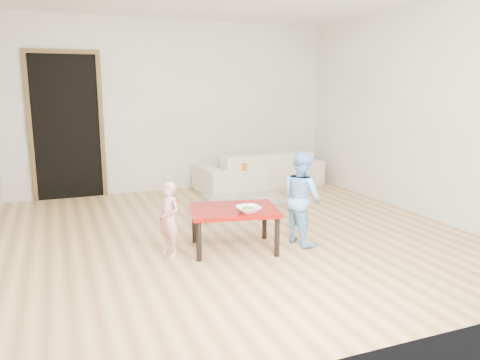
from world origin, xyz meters
TOP-DOWN VIEW (x-y plane):
  - floor at (0.00, 0.00)m, footprint 5.00×5.00m
  - back_wall at (0.00, 2.50)m, footprint 5.00×0.02m
  - right_wall at (2.50, 0.00)m, footprint 0.02×5.00m
  - doorway at (-1.60, 2.48)m, footprint 1.02×0.08m
  - sofa at (1.24, 2.05)m, footprint 2.10×1.02m
  - cushion at (0.90, 1.82)m, footprint 0.51×0.48m
  - red_table at (-0.17, -0.46)m, footprint 0.96×0.80m
  - bowl at (-0.09, -0.65)m, footprint 0.23×0.23m
  - broccoli at (-0.09, -0.65)m, footprint 0.12×0.12m
  - child_pink at (-0.81, -0.38)m, footprint 0.27×0.31m
  - child_blue at (0.56, -0.53)m, footprint 0.43×0.52m
  - basin at (-0.04, 0.83)m, footprint 0.43×0.43m
  - blanket at (0.71, 1.30)m, footprint 1.11×0.94m

SIDE VIEW (x-z plane):
  - floor at x=0.00m, z-range -0.01..0.01m
  - blanket at x=0.71m, z-range 0.00..0.05m
  - basin at x=-0.04m, z-range 0.00..0.13m
  - red_table at x=-0.17m, z-range 0.00..0.43m
  - sofa at x=1.24m, z-range 0.00..0.59m
  - child_pink at x=-0.81m, z-range 0.00..0.72m
  - cushion at x=0.90m, z-range 0.39..0.50m
  - broccoli at x=-0.09m, z-range 0.43..0.48m
  - bowl at x=-0.09m, z-range 0.43..0.48m
  - child_blue at x=0.56m, z-range 0.00..0.96m
  - doorway at x=-1.60m, z-range -0.03..2.08m
  - back_wall at x=0.00m, z-range 0.00..2.60m
  - right_wall at x=2.50m, z-range 0.00..2.60m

